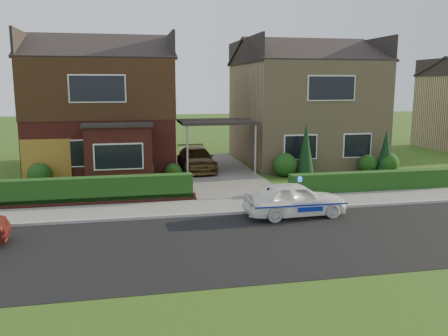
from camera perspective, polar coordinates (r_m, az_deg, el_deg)
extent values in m
plane|color=#2A4F15|center=(14.48, 7.34, -8.59)|extent=(120.00, 120.00, 0.00)
cube|color=black|center=(14.48, 7.34, -8.59)|extent=(60.00, 6.00, 0.02)
cube|color=#9E9993|center=(17.25, 4.05, -5.26)|extent=(60.00, 0.16, 0.12)
cube|color=slate|center=(18.23, 3.16, -4.43)|extent=(60.00, 2.00, 0.10)
cube|color=#2A4F15|center=(10.26, 16.82, -17.14)|extent=(60.00, 4.00, 0.01)
cube|color=#666059|center=(24.81, -0.90, -0.49)|extent=(3.80, 12.00, 0.12)
cube|color=maroon|center=(27.04, -14.37, 6.14)|extent=(7.20, 8.00, 5.80)
cube|color=white|center=(23.34, -18.54, 1.64)|extent=(1.80, 0.08, 1.30)
cube|color=white|center=(23.16, -10.74, 1.93)|extent=(1.60, 0.08, 1.30)
cube|color=white|center=(22.97, -14.99, 9.22)|extent=(2.60, 0.08, 1.30)
cube|color=black|center=(26.99, -14.51, 9.21)|extent=(7.26, 8.06, 2.90)
cube|color=maroon|center=(22.50, -12.53, 1.50)|extent=(3.00, 1.40, 2.70)
cube|color=black|center=(22.34, -12.67, 5.11)|extent=(3.20, 1.60, 0.14)
cube|color=tan|center=(28.92, 9.39, 6.56)|extent=(7.20, 8.00, 5.80)
cube|color=white|center=(24.76, 9.18, 2.50)|extent=(1.80, 0.08, 1.30)
cube|color=white|center=(26.05, 15.72, 2.62)|extent=(1.60, 0.08, 1.30)
cube|color=white|center=(25.16, 12.80, 9.36)|extent=(2.60, 0.08, 1.30)
cube|color=black|center=(24.46, -0.91, 5.60)|extent=(3.80, 3.00, 0.14)
cylinder|color=gray|center=(22.97, -4.43, 1.89)|extent=(0.10, 0.10, 2.70)
cylinder|color=gray|center=(23.63, 3.78, 2.13)|extent=(0.10, 0.10, 2.70)
cube|color=olive|center=(23.49, -20.58, 0.71)|extent=(2.20, 0.10, 2.10)
cube|color=maroon|center=(18.83, -15.18, -3.90)|extent=(7.70, 0.25, 0.36)
cube|color=#133912|center=(19.02, -15.13, -4.32)|extent=(7.50, 0.55, 0.90)
cube|color=#133912|center=(21.52, 17.41, -2.76)|extent=(7.50, 0.55, 0.80)
sphere|color=#133912|center=(23.17, -21.29, -0.74)|extent=(1.08, 1.08, 1.08)
sphere|color=#133912|center=(22.61, -10.10, -0.14)|extent=(1.32, 1.32, 1.32)
sphere|color=#133912|center=(23.04, -6.12, -0.46)|extent=(0.84, 0.84, 0.84)
sphere|color=#133912|center=(24.00, 7.35, 0.38)|extent=(1.20, 1.20, 1.20)
sphere|color=#133912|center=(25.95, 16.92, 0.48)|extent=(0.96, 0.96, 0.96)
sphere|color=#133912|center=(26.18, 19.16, 0.57)|extent=(1.08, 1.08, 1.08)
cone|color=black|center=(24.05, 9.79, 2.02)|extent=(0.90, 0.90, 2.60)
cone|color=black|center=(26.00, 18.86, 1.78)|extent=(0.90, 0.90, 2.20)
imported|color=white|center=(16.87, 8.51, -3.77)|extent=(1.62, 3.65, 1.22)
sphere|color=#193FF2|center=(16.78, 9.15, -1.44)|extent=(0.17, 0.17, 0.17)
cube|color=navy|center=(16.22, 9.39, -4.53)|extent=(3.30, 0.02, 0.05)
cube|color=navy|center=(17.54, 7.70, -3.37)|extent=(3.30, 0.01, 0.05)
ellipsoid|color=black|center=(16.40, 5.36, -3.18)|extent=(0.22, 0.17, 0.21)
sphere|color=white|center=(16.35, 5.47, -3.26)|extent=(0.11, 0.11, 0.11)
sphere|color=black|center=(16.36, 5.45, -2.71)|extent=(0.13, 0.13, 0.13)
cone|color=black|center=(16.34, 5.30, -2.49)|extent=(0.04, 0.04, 0.05)
cone|color=black|center=(16.36, 5.60, -2.48)|extent=(0.04, 0.04, 0.05)
imported|color=brown|center=(24.93, -3.34, 1.08)|extent=(1.78, 4.15, 1.19)
imported|color=gray|center=(19.43, -10.45, -2.75)|extent=(0.42, 0.33, 0.71)
imported|color=gray|center=(22.46, -6.22, -0.95)|extent=(0.48, 0.45, 0.68)
imported|color=gray|center=(20.52, -5.69, -1.83)|extent=(0.48, 0.48, 0.79)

